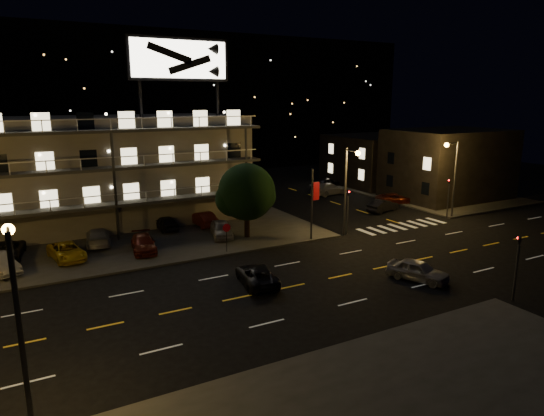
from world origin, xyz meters
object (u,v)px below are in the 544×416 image
tree (246,194)px  lot_car_2 (67,251)px  lot_car_4 (221,229)px  side_car_0 (383,206)px  lot_car_7 (98,237)px  road_car_east (418,270)px  road_car_west (257,275)px

tree → lot_car_2: bearing=176.0°
lot_car_4 → side_car_0: (19.68, 1.10, -0.20)m
side_car_0 → lot_car_4: bearing=80.5°
lot_car_7 → road_car_east: (18.06, -18.77, -0.12)m
tree → road_car_east: bearing=-68.1°
lot_car_4 → road_car_east: lot_car_4 is taller
lot_car_2 → lot_car_4: lot_car_4 is taller
tree → lot_car_4: size_ratio=1.56×
lot_car_2 → road_car_west: (10.74, -11.20, -0.13)m
lot_car_2 → tree: bearing=-13.7°
lot_car_2 → lot_car_4: 12.86m
lot_car_4 → lot_car_2: bearing=-164.9°
tree → road_car_east: size_ratio=1.57×
tree → lot_car_4: tree is taller
lot_car_4 → side_car_0: bearing=18.1°
tree → road_car_east: (5.98, -14.87, -3.36)m
lot_car_7 → road_car_west: bearing=127.5°
lot_car_2 → lot_car_7: (2.76, 2.87, 0.07)m
lot_car_7 → road_car_east: bearing=141.8°
lot_car_2 → road_car_west: bearing=-55.9°
lot_car_4 → road_car_east: (7.96, -15.94, -0.16)m
road_car_east → road_car_west: size_ratio=0.91×
tree → lot_car_7: bearing=162.1°
road_car_east → road_car_west: road_car_east is taller
tree → lot_car_7: 13.10m
side_car_0 → road_car_east: (-11.73, -17.04, 0.04)m
tree → side_car_0: (17.70, 2.17, -3.40)m
lot_car_4 → lot_car_7: 10.49m
road_car_east → road_car_west: (-10.08, 4.69, -0.07)m
side_car_0 → road_car_west: side_car_0 is taller
tree → lot_car_7: (-12.08, 3.90, -3.24)m
tree → lot_car_4: 3.92m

